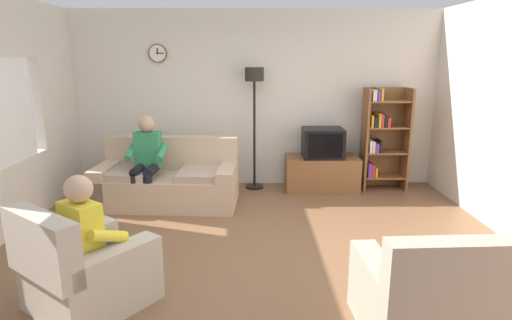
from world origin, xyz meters
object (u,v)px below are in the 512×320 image
(person_on_couch, at_px, (146,157))
(tv, at_px, (323,143))
(armchair_near_window, at_px, (87,273))
(tv_stand, at_px, (321,173))
(bookshelf, at_px, (382,137))
(person_in_left_armchair, at_px, (93,234))
(floor_lamp, at_px, (254,95))
(couch, at_px, (168,182))
(armchair_near_bookshelf, at_px, (420,300))

(person_on_couch, bearing_deg, tv, 16.22)
(armchair_near_window, bearing_deg, tv_stand, 52.54)
(bookshelf, height_order, person_in_left_armchair, bookshelf)
(tv_stand, distance_m, floor_lamp, 1.58)
(tv_stand, distance_m, bookshelf, 1.07)
(couch, xyz_separation_m, person_in_left_armchair, (-0.13, -2.45, 0.29))
(floor_lamp, bearing_deg, armchair_near_bookshelf, -72.20)
(tv_stand, height_order, armchair_near_bookshelf, armchair_near_bookshelf)
(person_in_left_armchair, bearing_deg, armchair_near_window, -127.47)
(couch, distance_m, tv_stand, 2.33)
(armchair_near_bookshelf, bearing_deg, armchair_near_window, 170.82)
(floor_lamp, relative_size, person_on_couch, 1.49)
(tv_stand, distance_m, armchair_near_bookshelf, 3.57)
(armchair_near_window, xyz_separation_m, armchair_near_bookshelf, (2.57, -0.41, 0.00))
(floor_lamp, bearing_deg, tv_stand, -5.49)
(armchair_near_window, height_order, person_on_couch, person_on_couch)
(couch, height_order, person_in_left_armchair, person_in_left_armchair)
(tv_stand, relative_size, tv, 1.83)
(couch, xyz_separation_m, floor_lamp, (1.21, 0.74, 1.14))
(bookshelf, relative_size, person_on_couch, 1.25)
(tv_stand, bearing_deg, tv, -90.00)
(floor_lamp, height_order, person_in_left_armchair, floor_lamp)
(person_on_couch, bearing_deg, bookshelf, 13.56)
(tv, distance_m, person_in_left_armchair, 3.87)
(floor_lamp, relative_size, person_in_left_armchair, 1.65)
(couch, distance_m, person_in_left_armchair, 2.47)
(tv, height_order, person_in_left_armchair, person_in_left_armchair)
(armchair_near_bookshelf, distance_m, person_on_couch, 3.88)
(couch, xyz_separation_m, person_on_couch, (-0.25, -0.11, 0.39))
(couch, height_order, tv, tv)
(tv, xyz_separation_m, armchair_near_bookshelf, (0.15, -3.55, -0.45))
(couch, bearing_deg, person_on_couch, -155.91)
(armchair_near_window, bearing_deg, tv, 52.32)
(tv, xyz_separation_m, floor_lamp, (-1.03, 0.12, 0.71))
(tv, xyz_separation_m, bookshelf, (0.92, 0.10, 0.07))
(couch, relative_size, armchair_near_window, 1.65)
(couch, height_order, armchair_near_bookshelf, same)
(armchair_near_window, distance_m, person_on_couch, 2.45)
(tv, relative_size, person_on_couch, 0.48)
(tv_stand, bearing_deg, person_on_couch, -163.26)
(armchair_near_window, xyz_separation_m, person_on_couch, (-0.06, 2.41, 0.41))
(armchair_near_bookshelf, height_order, person_on_couch, person_on_couch)
(couch, height_order, armchair_near_window, same)
(couch, bearing_deg, tv, 15.31)
(tv_stand, relative_size, person_on_couch, 0.89)
(tv_stand, relative_size, armchair_near_window, 0.93)
(bookshelf, distance_m, armchair_near_bookshelf, 3.76)
(tv, relative_size, armchair_near_bookshelf, 0.66)
(armchair_near_window, xyz_separation_m, person_in_left_armchair, (0.05, 0.07, 0.32))
(tv, height_order, bookshelf, bookshelf)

